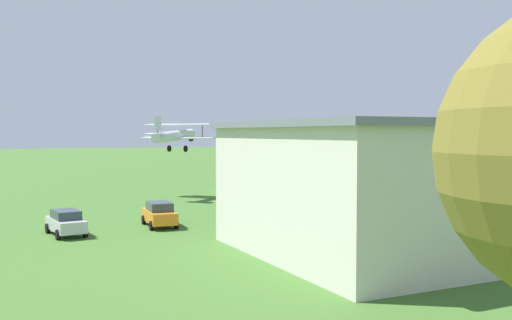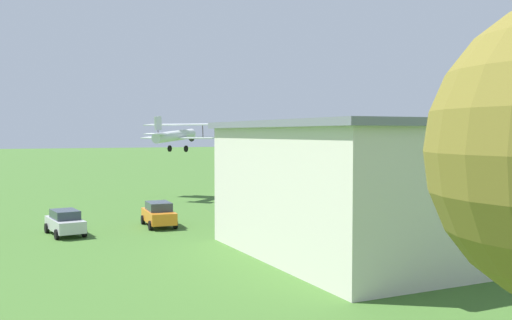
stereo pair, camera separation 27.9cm
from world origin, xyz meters
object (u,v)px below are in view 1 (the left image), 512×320
object	(u,v)px
car_silver	(66,222)
car_orange	(160,214)
person_by_parked_cars	(444,193)
hangar	(499,181)
biplane	(176,134)
person_beside_truck	(511,196)

from	to	relation	value
car_silver	car_orange	bearing A→B (deg)	-171.08
person_by_parked_cars	hangar	bearing A→B (deg)	58.11
biplane	car_orange	distance (m)	18.45
hangar	biplane	distance (m)	31.97
person_beside_truck	person_by_parked_cars	distance (m)	5.84
biplane	person_beside_truck	distance (m)	32.25
person_beside_truck	biplane	bearing A→B (deg)	-32.35
car_orange	person_beside_truck	bearing A→B (deg)	179.39
car_orange	car_silver	size ratio (longest dim) A/B	0.96
car_silver	person_by_parked_cars	world-z (taller)	person_by_parked_cars
hangar	car_orange	size ratio (longest dim) A/B	8.02
person_beside_truck	person_by_parked_cars	xyz separation A→B (m)	(4.37, -3.88, 0.10)
car_orange	person_beside_truck	xyz separation A→B (m)	(-32.58, 0.34, -0.11)
biplane	person_by_parked_cars	bearing A→B (deg)	149.73
car_silver	hangar	bearing A→B (deg)	154.36
car_orange	person_by_parked_cars	xyz separation A→B (m)	(-28.22, -3.54, -0.02)
car_silver	person_by_parked_cars	distance (m)	34.80
hangar	car_silver	world-z (taller)	hangar
person_beside_truck	car_silver	bearing A→B (deg)	0.95
hangar	biplane	size ratio (longest dim) A/B	4.25
car_orange	person_beside_truck	size ratio (longest dim) A/B	2.64
person_beside_truck	person_by_parked_cars	bearing A→B (deg)	-41.65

